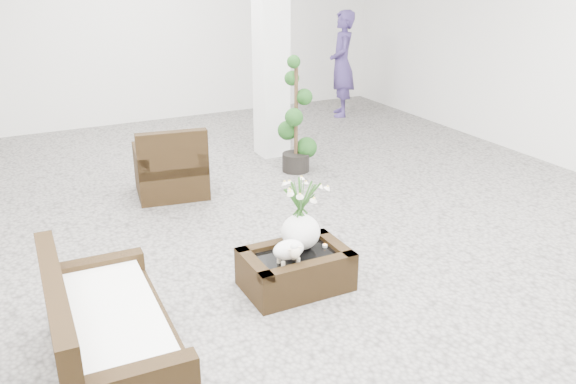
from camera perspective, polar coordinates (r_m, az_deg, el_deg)
name	(u,v)px	position (r m, az deg, el deg)	size (l,w,h in m)	color
ground	(284,246)	(6.06, -0.43, -5.15)	(11.00, 11.00, 0.00)	gray
column	(271,31)	(8.52, -1.64, 14.94)	(0.40, 0.40, 3.50)	white
coffee_table	(296,271)	(5.29, 0.73, -7.47)	(0.90, 0.60, 0.31)	#33220F
sheep_figurine	(289,252)	(5.04, 0.05, -5.65)	(0.28, 0.23, 0.21)	white
planter_narcissus	(301,206)	(5.17, 1.23, -1.34)	(0.44, 0.44, 0.80)	white
tealight	(325,245)	(5.36, 3.50, -5.06)	(0.04, 0.04, 0.03)	white
armchair	(170,159)	(7.39, -11.10, 3.03)	(0.81, 0.78, 0.86)	#33220F
loveseat	(111,325)	(4.28, -16.34, -11.96)	(1.57, 0.75, 0.84)	#33220F
topiary	(296,116)	(7.95, 0.76, 7.21)	(0.41, 0.41, 1.52)	#183F14
shopper	(342,64)	(10.94, 5.12, 11.94)	(0.67, 0.44, 1.85)	#423270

